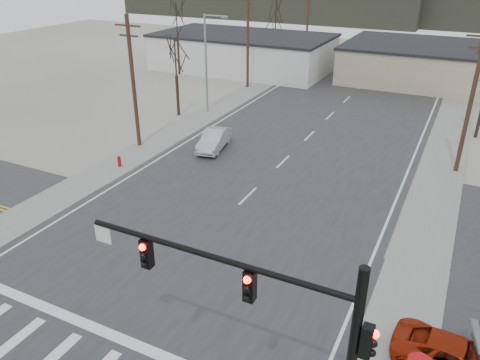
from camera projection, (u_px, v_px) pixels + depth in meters
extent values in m
plane|color=#B8B8B3|center=(178.00, 265.00, 23.11)|extent=(140.00, 140.00, 0.00)
cube|color=#29292C|center=(288.00, 157.00, 35.17)|extent=(18.00, 110.00, 0.05)
cube|color=#29292C|center=(178.00, 264.00, 23.10)|extent=(90.00, 10.00, 0.04)
cube|color=gray|center=(201.00, 118.00, 43.43)|extent=(3.00, 90.00, 0.06)
cube|color=gray|center=(444.00, 158.00, 34.96)|extent=(3.00, 90.00, 0.06)
cylinder|color=black|center=(212.00, 256.00, 13.16)|extent=(8.40, 0.18, 0.18)
cube|color=black|center=(250.00, 286.00, 12.95)|extent=(0.32, 0.30, 1.00)
cube|color=black|center=(147.00, 253.00, 14.34)|extent=(0.32, 0.30, 1.00)
sphere|color=#FF0C05|center=(247.00, 280.00, 12.67)|extent=(0.22, 0.22, 0.22)
sphere|color=#FF0C05|center=(142.00, 247.00, 14.07)|extent=(0.22, 0.22, 0.22)
cube|color=black|center=(367.00, 341.00, 11.89)|extent=(0.30, 0.30, 1.00)
cube|color=silver|center=(103.00, 234.00, 14.94)|extent=(0.60, 0.04, 0.60)
cylinder|color=#A50C0C|center=(119.00, 163.00, 33.47)|extent=(0.24, 0.24, 0.70)
sphere|color=#A50C0C|center=(119.00, 157.00, 33.29)|extent=(0.24, 0.24, 0.24)
cube|color=silver|center=(243.00, 53.00, 60.77)|extent=(22.00, 12.00, 4.20)
cube|color=black|center=(243.00, 35.00, 59.79)|extent=(22.30, 12.30, 0.30)
cube|color=#C6B597|center=(461.00, 67.00, 53.65)|extent=(26.00, 14.00, 4.00)
cube|color=black|center=(465.00, 48.00, 52.71)|extent=(26.30, 14.30, 0.30)
cylinder|color=#422A1E|center=(133.00, 84.00, 35.17)|extent=(0.30, 0.30, 10.00)
cube|color=#422A1E|center=(127.00, 26.00, 33.32)|extent=(2.20, 0.12, 0.12)
cube|color=#422A1E|center=(129.00, 36.00, 33.63)|extent=(1.60, 0.12, 0.12)
cylinder|color=#422A1E|center=(248.00, 42.00, 51.26)|extent=(0.30, 0.30, 10.00)
cube|color=#422A1E|center=(248.00, 2.00, 49.42)|extent=(2.20, 0.12, 0.12)
cube|color=#422A1E|center=(248.00, 9.00, 49.73)|extent=(1.60, 0.12, 0.12)
cylinder|color=#422A1E|center=(308.00, 21.00, 67.36)|extent=(0.30, 0.30, 10.00)
cylinder|color=#422A1E|center=(471.00, 102.00, 30.81)|extent=(0.30, 0.30, 10.00)
cylinder|color=gray|center=(206.00, 65.00, 43.23)|extent=(0.20, 0.20, 9.00)
cylinder|color=gray|center=(214.00, 16.00, 40.90)|extent=(2.00, 0.12, 0.12)
cube|color=gray|center=(224.00, 17.00, 40.53)|extent=(0.60, 0.25, 0.18)
cylinder|color=#32251E|center=(178.00, 96.00, 43.58)|extent=(0.28, 0.28, 3.75)
cylinder|color=#32251E|center=(175.00, 59.00, 42.09)|extent=(0.14, 0.14, 3.75)
cylinder|color=#32251E|center=(275.00, 46.00, 64.74)|extent=(0.28, 0.28, 4.50)
cylinder|color=#32251E|center=(276.00, 15.00, 62.96)|extent=(0.14, 0.14, 4.50)
cylinder|color=#32251E|center=(179.00, 56.00, 58.27)|extent=(0.28, 0.28, 4.50)
cylinder|color=#32251E|center=(177.00, 22.00, 56.50)|extent=(0.14, 0.14, 4.50)
cube|color=#333026|center=(268.00, 1.00, 109.60)|extent=(70.00, 18.00, 7.00)
imported|color=#ABB2B6|center=(214.00, 140.00, 36.35)|extent=(2.35, 4.68, 1.47)
imported|color=black|center=(435.00, 75.00, 55.69)|extent=(3.54, 5.37, 1.45)
imported|color=black|center=(339.00, 51.00, 68.99)|extent=(2.58, 4.73, 1.53)
imported|color=maroon|center=(457.00, 358.00, 16.93)|extent=(4.75, 2.46, 1.28)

